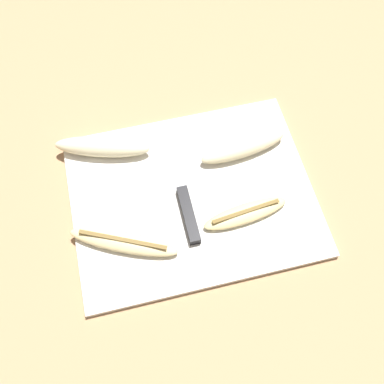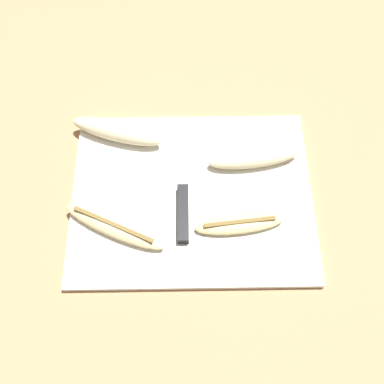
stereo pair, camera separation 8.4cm
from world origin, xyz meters
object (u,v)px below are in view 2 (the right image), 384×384
banana_mellow_near (114,227)px  knife (183,203)px  banana_pale_long (117,131)px  banana_cream_curved (253,158)px  banana_spotted_left (239,224)px

banana_mellow_near → knife: bearing=20.4°
knife → banana_pale_long: 0.20m
banana_cream_curved → banana_mellow_near: banana_cream_curved is taller
banana_mellow_near → banana_pale_long: size_ratio=1.03×
banana_mellow_near → banana_pale_long: bearing=91.9°
banana_cream_curved → banana_mellow_near: (-0.26, -0.14, -0.00)m
knife → banana_mellow_near: bearing=-159.5°
knife → banana_cream_curved: size_ratio=1.35×
banana_spotted_left → banana_cream_curved: size_ratio=0.93×
banana_spotted_left → banana_pale_long: bearing=139.5°
knife → banana_spotted_left: 0.11m
knife → banana_pale_long: bearing=130.2°
banana_cream_curved → banana_mellow_near: bearing=-152.1°
knife → banana_pale_long: banana_pale_long is taller
banana_mellow_near → banana_spotted_left: bearing=0.8°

